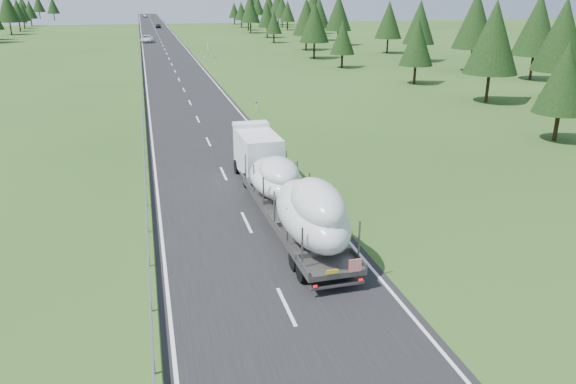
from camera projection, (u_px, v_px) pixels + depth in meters
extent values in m
plane|color=#2A4B19|center=(247.00, 223.00, 30.87)|extent=(400.00, 400.00, 0.00)
cube|color=black|center=(165.00, 49.00, 122.05)|extent=(10.00, 400.00, 0.02)
cube|color=slate|center=(139.00, 47.00, 120.62)|extent=(0.08, 400.00, 0.32)
cylinder|color=slate|center=(147.00, 227.00, 29.54)|extent=(0.10, 0.10, 0.60)
cube|color=silver|center=(256.00, 106.00, 59.56)|extent=(0.12, 0.07, 1.00)
cube|color=black|center=(256.00, 103.00, 59.45)|extent=(0.13, 0.08, 0.12)
cube|color=silver|center=(204.00, 56.00, 105.15)|extent=(0.12, 0.07, 1.00)
cube|color=black|center=(204.00, 54.00, 105.04)|extent=(0.13, 0.08, 0.12)
cube|color=silver|center=(184.00, 36.00, 150.74)|extent=(0.12, 0.07, 1.00)
cube|color=black|center=(184.00, 35.00, 150.63)|extent=(0.13, 0.08, 0.12)
cube|color=silver|center=(173.00, 25.00, 196.33)|extent=(0.12, 0.07, 1.00)
cube|color=black|center=(173.00, 24.00, 196.22)|extent=(0.13, 0.08, 0.12)
cube|color=silver|center=(166.00, 19.00, 241.92)|extent=(0.12, 0.07, 1.00)
cube|color=black|center=(166.00, 18.00, 241.81)|extent=(0.13, 0.08, 0.12)
cube|color=silver|center=(162.00, 14.00, 287.51)|extent=(0.12, 0.07, 1.00)
cube|color=black|center=(161.00, 13.00, 287.40)|extent=(0.13, 0.08, 0.12)
cube|color=silver|center=(158.00, 11.00, 333.10)|extent=(0.12, 0.07, 1.00)
cube|color=black|center=(158.00, 10.00, 332.99)|extent=(0.13, 0.08, 0.12)
cylinder|color=slate|center=(208.00, 53.00, 105.14)|extent=(0.08, 0.08, 2.00)
cube|color=silver|center=(208.00, 47.00, 104.80)|extent=(0.05, 0.90, 1.20)
cylinder|color=black|center=(555.00, 82.00, 65.22)|extent=(0.36, 0.36, 3.89)
cone|color=black|center=(563.00, 34.00, 63.39)|extent=(6.05, 6.05, 8.11)
cylinder|color=black|center=(532.00, 65.00, 79.40)|extent=(0.36, 0.36, 4.05)
cone|color=black|center=(538.00, 24.00, 77.50)|extent=(6.29, 6.29, 8.43)
cylinder|color=black|center=(471.00, 58.00, 87.68)|extent=(0.36, 0.36, 4.15)
cone|color=black|center=(476.00, 19.00, 85.73)|extent=(6.46, 6.46, 8.65)
cylinder|color=black|center=(418.00, 51.00, 100.03)|extent=(0.36, 0.36, 3.59)
cone|color=black|center=(420.00, 22.00, 98.34)|extent=(5.58, 5.58, 7.48)
cylinder|color=black|center=(387.00, 44.00, 113.25)|extent=(0.36, 0.36, 3.45)
cone|color=black|center=(389.00, 20.00, 111.63)|extent=(5.36, 5.36, 7.18)
cylinder|color=black|center=(338.00, 37.00, 129.39)|extent=(0.36, 0.36, 3.88)
cone|color=black|center=(339.00, 12.00, 127.56)|extent=(6.03, 6.03, 8.08)
cylinder|color=black|center=(319.00, 33.00, 142.02)|extent=(0.36, 0.36, 3.60)
cone|color=black|center=(319.00, 12.00, 140.32)|extent=(5.61, 5.61, 7.51)
cylinder|color=black|center=(312.00, 30.00, 154.40)|extent=(0.36, 0.36, 3.31)
cone|color=black|center=(313.00, 13.00, 152.84)|extent=(5.16, 5.16, 6.90)
cylinder|color=black|center=(313.00, 26.00, 163.94)|extent=(0.36, 0.36, 4.29)
cone|color=black|center=(313.00, 5.00, 161.92)|extent=(6.68, 6.68, 8.95)
cylinder|color=black|center=(287.00, 25.00, 179.37)|extent=(0.36, 0.36, 3.08)
cone|color=black|center=(287.00, 11.00, 177.92)|extent=(4.80, 4.80, 6.43)
cylinder|color=black|center=(282.00, 22.00, 193.40)|extent=(0.36, 0.36, 3.50)
cone|color=black|center=(282.00, 7.00, 191.76)|extent=(5.44, 5.44, 7.28)
cylinder|color=black|center=(278.00, 19.00, 206.29)|extent=(0.36, 0.36, 4.29)
cone|color=black|center=(278.00, 2.00, 204.27)|extent=(6.67, 6.67, 8.94)
cylinder|color=black|center=(258.00, 18.00, 218.34)|extent=(0.36, 0.36, 3.49)
cone|color=black|center=(258.00, 5.00, 216.70)|extent=(5.43, 5.43, 7.27)
cylinder|color=black|center=(269.00, 16.00, 230.06)|extent=(0.36, 0.36, 3.80)
cone|color=black|center=(269.00, 3.00, 228.28)|extent=(5.91, 5.91, 7.91)
cylinder|color=black|center=(250.00, 15.00, 242.72)|extent=(0.36, 0.36, 3.84)
cone|color=black|center=(250.00, 2.00, 240.91)|extent=(5.98, 5.98, 8.00)
cylinder|color=black|center=(255.00, 14.00, 256.25)|extent=(0.36, 0.36, 3.68)
cone|color=black|center=(255.00, 2.00, 254.51)|extent=(5.73, 5.73, 7.67)
cylinder|color=black|center=(251.00, 12.00, 271.32)|extent=(0.36, 0.36, 4.05)
cone|color=black|center=(251.00, 0.00, 269.42)|extent=(6.29, 6.29, 8.43)
cylinder|color=black|center=(557.00, 124.00, 47.18)|extent=(0.36, 0.36, 2.82)
cone|color=black|center=(564.00, 77.00, 45.85)|extent=(4.39, 4.39, 5.88)
cylinder|color=black|center=(488.00, 85.00, 63.38)|extent=(0.36, 0.36, 3.82)
cone|color=black|center=(494.00, 37.00, 61.58)|extent=(5.94, 5.94, 7.96)
cylinder|color=black|center=(415.00, 73.00, 76.19)|extent=(0.36, 0.36, 2.92)
cone|color=black|center=(417.00, 42.00, 74.81)|extent=(4.55, 4.55, 6.09)
cylinder|color=black|center=(342.00, 60.00, 92.11)|extent=(0.36, 0.36, 2.59)
cone|color=black|center=(343.00, 37.00, 90.89)|extent=(4.02, 4.02, 5.39)
cylinder|color=black|center=(314.00, 49.00, 104.43)|extent=(0.36, 0.36, 3.50)
cone|color=black|center=(315.00, 22.00, 102.78)|extent=(5.44, 5.44, 7.28)
cylinder|color=black|center=(306.00, 41.00, 119.21)|extent=(0.36, 0.36, 3.65)
cone|color=black|center=(306.00, 16.00, 117.49)|extent=(5.68, 5.68, 7.61)
cylinder|color=black|center=(274.00, 37.00, 136.19)|extent=(0.36, 0.36, 2.53)
cone|color=black|center=(274.00, 22.00, 135.00)|extent=(3.93, 3.93, 5.27)
cylinder|color=black|center=(267.00, 32.00, 150.39)|extent=(0.36, 0.36, 3.16)
cone|color=black|center=(267.00, 14.00, 148.90)|extent=(4.92, 4.92, 6.59)
cylinder|color=black|center=(251.00, 27.00, 166.58)|extent=(0.36, 0.36, 3.60)
cone|color=black|center=(250.00, 9.00, 164.88)|extent=(5.60, 5.60, 7.50)
cylinder|color=black|center=(249.00, 26.00, 178.97)|extent=(0.36, 0.36, 2.86)
cone|color=black|center=(248.00, 13.00, 177.62)|extent=(4.44, 4.44, 5.95)
cylinder|color=black|center=(241.00, 23.00, 192.45)|extent=(0.36, 0.36, 2.88)
cone|color=black|center=(241.00, 11.00, 191.09)|extent=(4.48, 4.48, 6.00)
cylinder|color=black|center=(234.00, 20.00, 210.51)|extent=(0.36, 0.36, 2.68)
cone|color=black|center=(234.00, 10.00, 209.24)|extent=(4.17, 4.17, 5.59)
cylinder|color=black|center=(11.00, 27.00, 160.27)|extent=(0.36, 0.36, 4.07)
cone|color=black|center=(7.00, 7.00, 158.35)|extent=(6.33, 6.33, 8.47)
cylinder|color=black|center=(20.00, 26.00, 174.00)|extent=(0.36, 0.36, 3.29)
cone|color=black|center=(17.00, 10.00, 172.45)|extent=(5.12, 5.12, 6.85)
cylinder|color=black|center=(24.00, 24.00, 186.40)|extent=(0.36, 0.36, 2.88)
cone|color=black|center=(22.00, 11.00, 185.05)|extent=(4.49, 4.49, 6.01)
cylinder|color=black|center=(31.00, 22.00, 199.39)|extent=(0.36, 0.36, 3.02)
cone|color=black|center=(30.00, 9.00, 197.97)|extent=(4.70, 4.70, 6.29)
cylinder|color=black|center=(26.00, 20.00, 208.72)|extent=(0.36, 0.36, 3.04)
cone|color=black|center=(24.00, 8.00, 207.29)|extent=(4.74, 4.74, 6.34)
cylinder|color=black|center=(24.00, 18.00, 221.69)|extent=(0.36, 0.36, 3.47)
cone|color=black|center=(22.00, 5.00, 220.06)|extent=(5.39, 5.39, 7.22)
cylinder|color=black|center=(54.00, 16.00, 236.29)|extent=(0.36, 0.36, 3.26)
cone|color=black|center=(53.00, 5.00, 234.76)|extent=(5.07, 5.07, 6.80)
cylinder|color=black|center=(40.00, 15.00, 249.29)|extent=(0.36, 0.36, 3.46)
cone|color=black|center=(38.00, 3.00, 247.67)|extent=(5.38, 5.38, 7.20)
cube|color=white|center=(258.00, 153.00, 37.32)|extent=(2.54, 4.87, 2.69)
cube|color=black|center=(251.00, 137.00, 39.39)|extent=(2.21, 0.14, 1.35)
cube|color=white|center=(252.00, 124.00, 38.75)|extent=(2.43, 1.22, 0.29)
cube|color=#5E5A58|center=(261.00, 176.00, 36.89)|extent=(2.48, 2.95, 0.24)
cylinder|color=black|center=(238.00, 166.00, 39.10)|extent=(0.36, 0.97, 0.96)
cylinder|color=black|center=(269.00, 164.00, 39.61)|extent=(0.36, 0.97, 0.96)
cylinder|color=black|center=(246.00, 180.00, 36.30)|extent=(0.36, 0.97, 0.96)
cylinder|color=black|center=(279.00, 177.00, 36.81)|extent=(0.36, 0.97, 0.96)
cube|color=#5E5A58|center=(293.00, 217.00, 29.32)|extent=(2.98, 13.52, 0.25)
cube|color=#5E5A58|center=(269.00, 215.00, 28.94)|extent=(0.44, 13.45, 0.23)
cube|color=#5E5A58|center=(316.00, 210.00, 29.53)|extent=(0.44, 13.45, 0.23)
cube|color=#5E5A58|center=(298.00, 248.00, 23.41)|extent=(0.07, 0.07, 1.83)
cube|color=#5E5A58|center=(356.00, 241.00, 24.00)|extent=(0.07, 0.07, 1.83)
cube|color=#5E5A58|center=(285.00, 227.00, 25.51)|extent=(0.07, 0.07, 1.83)
cube|color=#5E5A58|center=(338.00, 221.00, 26.11)|extent=(0.07, 0.07, 1.83)
cube|color=#5E5A58|center=(274.00, 209.00, 27.62)|extent=(0.07, 0.07, 1.83)
cube|color=#5E5A58|center=(323.00, 204.00, 28.21)|extent=(0.07, 0.07, 1.83)
cube|color=#5E5A58|center=(264.00, 193.00, 29.72)|extent=(0.07, 0.07, 1.83)
cube|color=#5E5A58|center=(310.00, 189.00, 30.31)|extent=(0.07, 0.07, 1.83)
cube|color=#5E5A58|center=(256.00, 180.00, 31.82)|extent=(0.07, 0.07, 1.83)
cube|color=#5E5A58|center=(299.00, 176.00, 32.42)|extent=(0.07, 0.07, 1.83)
cube|color=#5E5A58|center=(248.00, 168.00, 33.93)|extent=(0.07, 0.07, 1.83)
cube|color=#5E5A58|center=(289.00, 165.00, 34.52)|extent=(0.07, 0.07, 1.83)
cylinder|color=black|center=(299.00, 272.00, 24.48)|extent=(0.41, 0.97, 0.96)
cylinder|color=black|center=(345.00, 266.00, 24.97)|extent=(0.41, 0.97, 0.96)
cylinder|color=black|center=(293.00, 260.00, 25.53)|extent=(0.41, 0.97, 0.96)
cylinder|color=black|center=(337.00, 255.00, 26.02)|extent=(0.41, 0.97, 0.96)
cube|color=#5E5A58|center=(333.00, 286.00, 23.38)|extent=(2.41, 0.18, 0.12)
cube|color=red|center=(351.00, 266.00, 23.19)|extent=(0.58, 0.05, 0.58)
cube|color=yellow|center=(328.00, 272.00, 23.01)|extent=(0.53, 0.05, 0.17)
cube|color=red|center=(311.00, 287.00, 23.03)|extent=(0.17, 0.06, 0.10)
cube|color=red|center=(357.00, 281.00, 23.50)|extent=(0.17, 0.06, 0.10)
ellipsoid|color=silver|center=(310.00, 214.00, 26.05)|extent=(3.12, 7.39, 2.48)
ellipsoid|color=silver|center=(316.00, 204.00, 24.92)|extent=(2.35, 4.69, 1.98)
ellipsoid|color=silver|center=(277.00, 178.00, 32.12)|extent=(3.01, 6.10, 1.82)
ellipsoid|color=silver|center=(280.00, 171.00, 31.22)|extent=(2.27, 3.87, 1.46)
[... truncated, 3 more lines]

